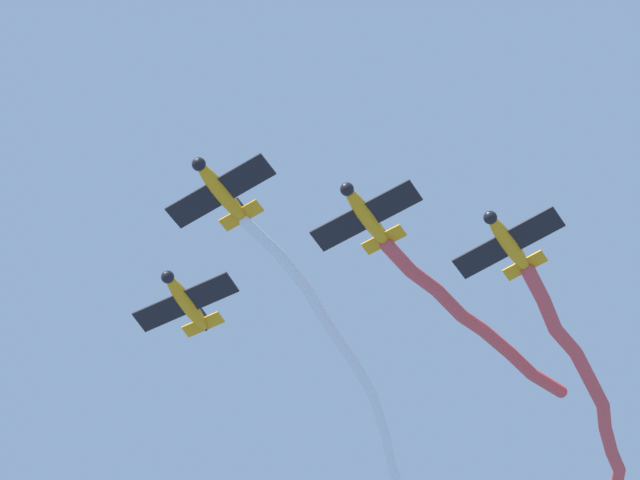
{
  "coord_description": "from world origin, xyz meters",
  "views": [
    {
      "loc": [
        -29.28,
        2.08,
        3.25
      ],
      "look_at": [
        4.61,
        -10.84,
        57.76
      ],
      "focal_mm": 67.27,
      "sensor_mm": 36.0,
      "label": 1
    }
  ],
  "objects_px": {
    "airplane_lead": "(220,191)",
    "airplane_right_wing": "(186,302)",
    "airplane_slot": "(508,242)",
    "airplane_left_wing": "(366,215)"
  },
  "relations": [
    {
      "from": "airplane_lead",
      "to": "airplane_right_wing",
      "type": "height_order",
      "value": "airplane_right_wing"
    },
    {
      "from": "airplane_lead",
      "to": "airplane_slot",
      "type": "height_order",
      "value": "airplane_lead"
    },
    {
      "from": "airplane_lead",
      "to": "airplane_left_wing",
      "type": "xyz_separation_m",
      "value": [
        -1.32,
        -7.82,
        0.0
      ]
    },
    {
      "from": "airplane_right_wing",
      "to": "airplane_slot",
      "type": "xyz_separation_m",
      "value": [
        -10.55,
        -15.14,
        -0.6
      ]
    },
    {
      "from": "airplane_slot",
      "to": "airplane_lead",
      "type": "bearing_deg",
      "value": -44.36
    },
    {
      "from": "airplane_left_wing",
      "to": "airplane_slot",
      "type": "height_order",
      "value": "airplane_left_wing"
    },
    {
      "from": "airplane_left_wing",
      "to": "airplane_lead",
      "type": "bearing_deg",
      "value": -46.49
    },
    {
      "from": "airplane_lead",
      "to": "airplane_right_wing",
      "type": "distance_m",
      "value": 7.93
    },
    {
      "from": "airplane_left_wing",
      "to": "airplane_right_wing",
      "type": "distance_m",
      "value": 11.79
    },
    {
      "from": "airplane_right_wing",
      "to": "airplane_slot",
      "type": "relative_size",
      "value": 0.95
    }
  ]
}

